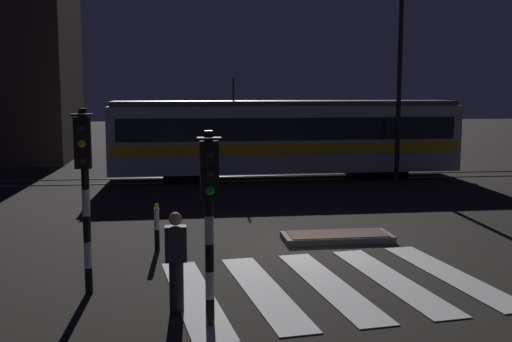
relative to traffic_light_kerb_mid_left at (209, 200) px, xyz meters
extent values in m
plane|color=black|center=(2.38, 4.65, -2.04)|extent=(120.00, 120.00, 0.00)
cube|color=#59595E|center=(2.38, 15.40, -2.03)|extent=(80.00, 0.12, 0.03)
cube|color=#59595E|center=(2.38, 16.83, -2.03)|extent=(80.00, 0.12, 0.03)
cube|color=silver|center=(-0.20, 1.50, -2.03)|extent=(1.21, 4.49, 0.02)
cube|color=silver|center=(1.09, 1.65, -2.03)|extent=(1.21, 4.49, 0.02)
cube|color=silver|center=(2.38, 1.80, -2.03)|extent=(1.21, 4.49, 0.02)
cube|color=silver|center=(3.67, 1.95, -2.03)|extent=(1.21, 4.49, 0.02)
cube|color=silver|center=(4.96, 2.10, -2.03)|extent=(1.21, 4.49, 0.02)
cube|color=slate|center=(3.48, 5.25, -1.96)|extent=(2.69, 1.05, 0.16)
cube|color=brown|center=(3.48, 5.25, -1.87)|extent=(2.42, 0.95, 0.02)
cylinder|color=black|center=(0.00, 0.09, -1.82)|extent=(0.14, 0.14, 0.44)
cylinder|color=white|center=(0.00, 0.09, -1.38)|extent=(0.14, 0.14, 0.44)
cylinder|color=black|center=(0.00, 0.09, -0.94)|extent=(0.14, 0.14, 0.44)
cylinder|color=white|center=(0.00, 0.09, -0.49)|extent=(0.14, 0.14, 0.44)
cylinder|color=black|center=(0.00, 0.09, -0.05)|extent=(0.14, 0.14, 0.44)
cylinder|color=white|center=(0.00, 0.09, 0.39)|extent=(0.14, 0.14, 0.44)
cylinder|color=black|center=(0.00, 0.09, 0.83)|extent=(0.14, 0.14, 0.44)
cube|color=black|center=(0.00, -0.08, 0.45)|extent=(0.28, 0.20, 0.90)
sphere|color=black|center=(0.00, -0.19, 0.73)|extent=(0.14, 0.14, 0.14)
sphere|color=black|center=(0.00, -0.19, 0.45)|extent=(0.14, 0.14, 0.14)
sphere|color=green|center=(0.00, -0.19, 0.17)|extent=(0.14, 0.14, 0.14)
cube|color=black|center=(0.00, -0.08, 0.94)|extent=(0.36, 0.24, 0.04)
cylinder|color=black|center=(-2.10, 1.96, -1.80)|extent=(0.14, 0.14, 0.48)
cylinder|color=white|center=(-2.10, 1.96, -1.31)|extent=(0.14, 0.14, 0.48)
cylinder|color=black|center=(-2.10, 1.96, -0.83)|extent=(0.14, 0.14, 0.48)
cylinder|color=white|center=(-2.10, 1.96, -0.35)|extent=(0.14, 0.14, 0.48)
cylinder|color=black|center=(-2.10, 1.96, 0.14)|extent=(0.14, 0.14, 0.48)
cylinder|color=white|center=(-2.10, 1.96, 0.62)|extent=(0.14, 0.14, 0.48)
cylinder|color=black|center=(-2.10, 1.96, 1.10)|extent=(0.14, 0.14, 0.48)
cube|color=black|center=(-2.10, 1.79, 0.75)|extent=(0.28, 0.20, 0.90)
sphere|color=black|center=(-2.10, 1.68, 1.03)|extent=(0.14, 0.14, 0.14)
sphere|color=orange|center=(-2.10, 1.68, 0.75)|extent=(0.14, 0.14, 0.14)
sphere|color=black|center=(-2.10, 1.68, 0.47)|extent=(0.14, 0.14, 0.14)
cube|color=black|center=(-2.10, 1.79, 1.24)|extent=(0.36, 0.24, 0.04)
cylinder|color=black|center=(8.29, 13.98, 1.71)|extent=(0.18, 0.18, 7.49)
cube|color=#B2BCC1|center=(4.19, 16.12, -0.34)|extent=(14.40, 2.50, 2.70)
cube|color=yellow|center=(4.19, 14.85, -0.69)|extent=(14.12, 0.04, 0.44)
cube|color=yellow|center=(4.19, 17.39, -0.69)|extent=(14.12, 0.04, 0.44)
cube|color=black|center=(4.19, 14.85, 0.11)|extent=(13.68, 0.03, 0.90)
cube|color=#4C4C51|center=(4.19, 16.12, 1.11)|extent=(14.12, 2.30, 0.20)
cylinder|color=#262628|center=(2.03, 16.12, 1.61)|extent=(0.08, 0.08, 1.00)
cube|color=black|center=(8.15, 16.12, -1.87)|extent=(2.20, 2.00, 0.35)
cube|color=black|center=(0.23, 16.12, -1.87)|extent=(2.20, 2.00, 0.35)
sphere|color=#F9F2CC|center=(11.44, 16.12, -0.74)|extent=(0.24, 0.24, 0.24)
cylinder|color=black|center=(-0.52, 0.75, -1.60)|extent=(0.24, 0.24, 0.88)
cube|color=black|center=(-0.52, 0.75, -0.86)|extent=(0.36, 0.22, 0.60)
sphere|color=tan|center=(-0.52, 0.75, -0.44)|extent=(0.22, 0.22, 0.22)
cylinder|color=black|center=(-0.92, 4.87, -1.79)|extent=(0.12, 0.12, 0.50)
cylinder|color=white|center=(-0.92, 4.87, -1.29)|extent=(0.12, 0.12, 0.50)
sphere|color=yellow|center=(-0.92, 4.87, -0.99)|extent=(0.12, 0.12, 0.12)
camera|label=1|loc=(-0.58, -9.37, 1.68)|focal=43.60mm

